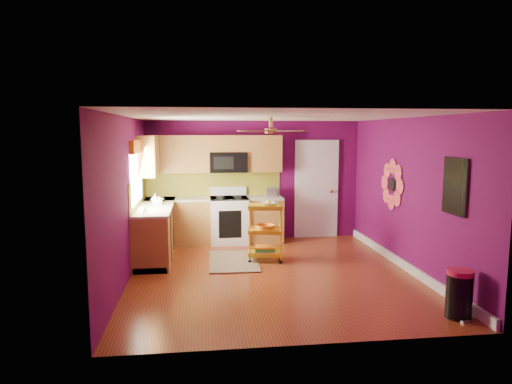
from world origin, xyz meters
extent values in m
plane|color=maroon|center=(0.00, 0.00, 0.00)|extent=(5.00, 5.00, 0.00)
cube|color=#5C0A4A|center=(0.00, 2.50, 1.25)|extent=(4.50, 0.04, 2.50)
cube|color=#5C0A4A|center=(0.00, -2.50, 1.25)|extent=(4.50, 0.04, 2.50)
cube|color=#5C0A4A|center=(-2.25, 0.00, 1.25)|extent=(0.04, 5.00, 2.50)
cube|color=#5C0A4A|center=(2.25, 0.00, 1.25)|extent=(0.04, 5.00, 2.50)
cube|color=silver|center=(0.00, 0.00, 2.50)|extent=(4.50, 5.00, 0.04)
cube|color=white|center=(2.22, 0.00, 0.07)|extent=(0.05, 4.90, 0.14)
cube|color=brown|center=(-1.95, 1.35, 0.45)|extent=(0.60, 2.30, 0.90)
cube|color=brown|center=(-0.85, 2.20, 0.45)|extent=(2.80, 0.60, 0.90)
cube|color=beige|center=(-1.95, 1.35, 0.92)|extent=(0.63, 2.30, 0.04)
cube|color=beige|center=(-0.85, 2.20, 0.92)|extent=(2.80, 0.63, 0.04)
cube|color=black|center=(-1.95, 1.35, 0.05)|extent=(0.54, 2.30, 0.10)
cube|color=black|center=(-0.85, 2.20, 0.05)|extent=(2.80, 0.54, 0.10)
cube|color=white|center=(-0.55, 2.17, 0.46)|extent=(0.76, 0.66, 0.92)
cube|color=black|center=(-0.55, 2.17, 0.93)|extent=(0.76, 0.62, 0.03)
cube|color=white|center=(-0.55, 2.45, 1.04)|extent=(0.76, 0.06, 0.18)
cube|color=black|center=(-0.55, 1.84, 0.45)|extent=(0.45, 0.02, 0.55)
cube|color=brown|center=(-1.59, 2.33, 1.83)|extent=(1.32, 0.33, 0.75)
cube|color=brown|center=(0.19, 2.33, 1.83)|extent=(0.72, 0.33, 0.75)
cube|color=brown|center=(-0.55, 2.33, 2.03)|extent=(0.76, 0.33, 0.34)
cube|color=brown|center=(-2.08, 1.85, 1.83)|extent=(0.33, 1.30, 0.75)
cube|color=black|center=(-0.55, 2.30, 1.65)|extent=(0.76, 0.38, 0.40)
cube|color=#666516|center=(-0.85, 2.49, 1.20)|extent=(2.80, 0.01, 0.51)
cube|color=#666516|center=(-2.24, 1.35, 1.20)|extent=(0.01, 2.30, 0.51)
cube|color=white|center=(-2.23, 1.05, 1.55)|extent=(0.03, 1.20, 1.00)
cube|color=orange|center=(-2.20, 1.05, 2.02)|extent=(0.08, 1.35, 0.22)
cube|color=white|center=(1.35, 2.48, 1.02)|extent=(0.85, 0.04, 2.05)
cube|color=white|center=(1.35, 2.46, 1.02)|extent=(0.95, 0.02, 2.15)
sphere|color=#BF8C3F|center=(1.67, 2.42, 1.00)|extent=(0.07, 0.07, 0.07)
cylinder|color=black|center=(2.23, 0.60, 1.35)|extent=(0.01, 0.24, 0.24)
cube|color=teal|center=(2.23, -1.40, 1.55)|extent=(0.03, 0.52, 0.72)
cube|color=black|center=(2.21, -1.40, 1.55)|extent=(0.01, 0.56, 0.76)
cylinder|color=#BF8C3F|center=(0.00, 0.20, 2.42)|extent=(0.06, 0.06, 0.16)
cylinder|color=#BF8C3F|center=(0.00, 0.20, 2.28)|extent=(0.20, 0.20, 0.08)
cube|color=#4C2D19|center=(0.27, 0.47, 2.28)|extent=(0.47, 0.47, 0.01)
cube|color=#4C2D19|center=(-0.27, 0.47, 2.28)|extent=(0.47, 0.47, 0.01)
cube|color=#4C2D19|center=(-0.27, -0.07, 2.28)|extent=(0.47, 0.47, 0.01)
cube|color=#4C2D19|center=(0.27, -0.07, 2.28)|extent=(0.47, 0.47, 0.01)
cube|color=black|center=(-0.57, 0.76, 0.01)|extent=(0.87, 1.39, 0.02)
cylinder|color=yellow|center=(-0.29, 0.62, 0.51)|extent=(0.03, 0.03, 0.93)
cylinder|color=yellow|center=(0.24, 0.55, 0.51)|extent=(0.03, 0.03, 0.93)
cylinder|color=yellow|center=(-0.24, 0.99, 0.51)|extent=(0.03, 0.03, 0.93)
cylinder|color=yellow|center=(0.29, 0.91, 0.51)|extent=(0.03, 0.03, 0.93)
sphere|color=black|center=(-0.29, 0.62, 0.03)|extent=(0.07, 0.07, 0.07)
sphere|color=black|center=(0.24, 0.55, 0.03)|extent=(0.07, 0.07, 0.07)
sphere|color=black|center=(-0.24, 0.99, 0.03)|extent=(0.07, 0.07, 0.07)
sphere|color=black|center=(0.29, 0.91, 0.03)|extent=(0.07, 0.07, 0.07)
cube|color=yellow|center=(0.00, 0.77, 0.95)|extent=(0.66, 0.52, 0.03)
cube|color=yellow|center=(0.00, 0.77, 0.52)|extent=(0.66, 0.52, 0.03)
cube|color=yellow|center=(0.00, 0.77, 0.13)|extent=(0.66, 0.52, 0.03)
imported|color=beige|center=(0.05, 0.76, 1.01)|extent=(0.37, 0.37, 0.08)
sphere|color=yellow|center=(0.05, 0.76, 1.03)|extent=(0.11, 0.11, 0.11)
imported|color=orange|center=(0.00, 0.77, 0.59)|extent=(0.38, 0.38, 0.11)
cube|color=navy|center=(0.00, 0.77, 0.17)|extent=(0.38, 0.31, 0.04)
cube|color=#267233|center=(0.00, 0.77, 0.21)|extent=(0.38, 0.31, 0.04)
cube|color=orange|center=(0.00, 0.77, 0.25)|extent=(0.38, 0.31, 0.03)
cylinder|color=black|center=(1.99, -2.01, 0.27)|extent=(0.38, 0.38, 0.54)
cylinder|color=#BA1A3C|center=(1.99, -2.01, 0.57)|extent=(0.31, 0.31, 0.06)
cube|color=beige|center=(1.99, -2.17, 0.01)|extent=(0.12, 0.08, 0.03)
cylinder|color=teal|center=(0.40, 2.27, 1.02)|extent=(0.18, 0.18, 0.16)
sphere|color=teal|center=(0.40, 2.27, 1.12)|extent=(0.06, 0.06, 0.06)
cube|color=beige|center=(0.34, 2.21, 1.03)|extent=(0.22, 0.15, 0.18)
imported|color=#EA3F72|center=(-1.95, 1.39, 1.05)|extent=(0.10, 0.10, 0.21)
imported|color=white|center=(-1.87, 1.39, 1.02)|extent=(0.12, 0.12, 0.16)
imported|color=white|center=(-1.95, 1.75, 0.97)|extent=(0.26, 0.26, 0.06)
imported|color=white|center=(-2.07, 0.60, 0.99)|extent=(0.12, 0.12, 0.09)
camera|label=1|loc=(-1.13, -7.02, 2.26)|focal=32.00mm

